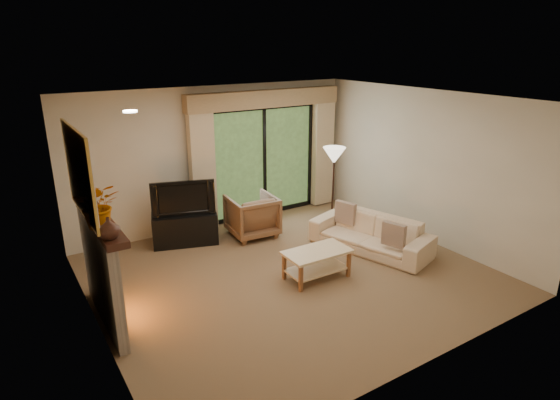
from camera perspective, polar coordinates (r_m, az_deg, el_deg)
floor at (r=7.15m, az=1.31°, el=-9.04°), size 5.50×5.50×0.00m
ceiling at (r=6.36m, az=1.49°, el=12.15°), size 5.50×5.50×0.00m
wall_back at (r=8.75m, az=-7.81°, el=5.17°), size 5.00×0.00×5.00m
wall_front at (r=4.91m, az=17.98°, el=-6.69°), size 5.00×0.00×5.00m
wall_left at (r=5.67m, az=-22.39°, el=-3.73°), size 0.00×5.00×5.00m
wall_right at (r=8.43m, az=17.15°, el=3.98°), size 0.00×5.00×5.00m
fireplace at (r=6.12m, az=-20.94°, el=-8.24°), size 0.24×1.70×1.37m
mirror at (r=5.67m, az=-23.25°, el=3.10°), size 0.07×1.45×1.02m
sliding_door at (r=9.20m, az=-1.96°, el=4.73°), size 2.26×0.10×2.16m
curtain_left at (r=8.49m, az=-9.46°, el=3.98°), size 0.45×0.18×2.35m
curtain_right at (r=9.83m, az=5.19°, el=6.18°), size 0.45×0.18×2.35m
cornice at (r=8.91m, az=-1.74°, el=12.24°), size 3.20×0.24×0.32m
media_console at (r=8.25m, az=-11.50°, el=-3.40°), size 1.19×0.80×0.54m
tv at (r=8.05m, az=-11.77°, el=0.39°), size 1.04×0.46×0.61m
armchair at (r=8.39m, az=-3.44°, el=-1.91°), size 0.86×0.89×0.75m
sofa at (r=7.95m, az=10.97°, el=-4.07°), size 1.34×2.14×0.58m
pillow_near at (r=7.46m, az=13.70°, el=-4.14°), size 0.20×0.39×0.37m
pillow_far at (r=8.23m, az=7.99°, el=-1.55°), size 0.21×0.40×0.39m
coffee_table at (r=6.97m, az=4.49°, el=-7.82°), size 0.98×0.55×0.44m
floor_lamp at (r=8.66m, az=6.47°, el=1.43°), size 0.53×0.53×1.54m
vase at (r=5.20m, az=-20.15°, el=-3.23°), size 0.25×0.25×0.24m
branches at (r=5.50m, az=-21.22°, el=-0.56°), size 0.58×0.54×0.53m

